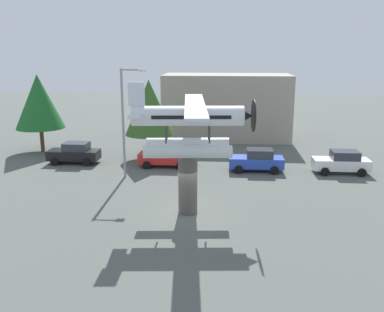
# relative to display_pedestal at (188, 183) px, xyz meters

# --- Properties ---
(ground_plane) EXTENTS (140.00, 140.00, 0.00)m
(ground_plane) POSITION_rel_display_pedestal_xyz_m (0.00, 0.00, -1.77)
(ground_plane) COLOR #515651
(display_pedestal) EXTENTS (1.10, 1.10, 3.54)m
(display_pedestal) POSITION_rel_display_pedestal_xyz_m (0.00, 0.00, 0.00)
(display_pedestal) COLOR #4C4742
(display_pedestal) RESTS_ON ground
(floatplane_monument) EXTENTS (7.00, 10.46, 4.00)m
(floatplane_monument) POSITION_rel_display_pedestal_xyz_m (0.13, 0.01, 3.44)
(floatplane_monument) COLOR silver
(floatplane_monument) RESTS_ON display_pedestal
(car_near_black) EXTENTS (4.20, 2.02, 1.76)m
(car_near_black) POSITION_rel_display_pedestal_xyz_m (-10.44, 10.39, -0.89)
(car_near_black) COLOR black
(car_near_black) RESTS_ON ground
(car_mid_red) EXTENTS (4.20, 2.02, 1.76)m
(car_mid_red) POSITION_rel_display_pedestal_xyz_m (-2.70, 9.97, -0.89)
(car_mid_red) COLOR red
(car_mid_red) RESTS_ON ground
(car_far_blue) EXTENTS (4.20, 2.02, 1.76)m
(car_far_blue) POSITION_rel_display_pedestal_xyz_m (4.58, 9.22, -0.89)
(car_far_blue) COLOR #2847B7
(car_far_blue) RESTS_ON ground
(car_distant_white) EXTENTS (4.20, 2.02, 1.76)m
(car_distant_white) POSITION_rel_display_pedestal_xyz_m (11.04, 9.16, -0.89)
(car_distant_white) COLOR white
(car_distant_white) RESTS_ON ground
(streetlight_primary) EXTENTS (1.84, 0.28, 7.98)m
(streetlight_primary) POSITION_rel_display_pedestal_xyz_m (-5.14, 6.84, 2.86)
(streetlight_primary) COLOR gray
(streetlight_primary) RESTS_ON ground
(storefront_building) EXTENTS (13.16, 5.99, 6.76)m
(storefront_building) POSITION_rel_display_pedestal_xyz_m (2.15, 22.00, 1.61)
(storefront_building) COLOR #9E9384
(storefront_building) RESTS_ON ground
(tree_west) EXTENTS (4.42, 4.42, 7.11)m
(tree_west) POSITION_rel_display_pedestal_xyz_m (-14.96, 14.44, 2.88)
(tree_west) COLOR brown
(tree_west) RESTS_ON ground
(tree_east) EXTENTS (4.21, 4.21, 6.81)m
(tree_east) POSITION_rel_display_pedestal_xyz_m (-4.45, 12.61, 2.69)
(tree_east) COLOR brown
(tree_east) RESTS_ON ground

